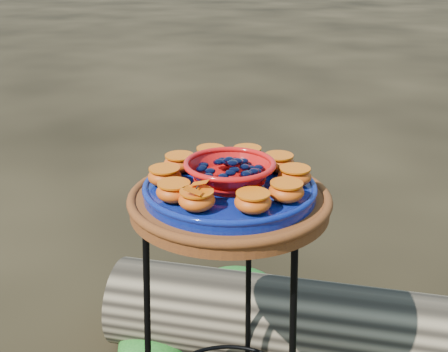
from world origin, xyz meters
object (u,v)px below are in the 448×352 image
(plant_stand, at_px, (229,334))
(driftwood_log, at_px, (351,331))
(cobalt_plate, at_px, (230,190))
(terracotta_saucer, at_px, (230,203))
(red_bowl, at_px, (230,174))

(plant_stand, xyz_separation_m, driftwood_log, (0.30, 0.37, -0.20))
(cobalt_plate, bearing_deg, terracotta_saucer, 0.00)
(terracotta_saucer, bearing_deg, driftwood_log, 51.57)
(terracotta_saucer, distance_m, driftwood_log, 0.74)
(terracotta_saucer, relative_size, driftwood_log, 0.29)
(driftwood_log, bearing_deg, plant_stand, -128.43)
(plant_stand, xyz_separation_m, terracotta_saucer, (0.00, 0.00, 0.37))
(terracotta_saucer, distance_m, red_bowl, 0.07)
(red_bowl, bearing_deg, cobalt_plate, 0.00)
(plant_stand, xyz_separation_m, cobalt_plate, (0.00, 0.00, 0.40))
(plant_stand, bearing_deg, cobalt_plate, 0.00)
(terracotta_saucer, xyz_separation_m, driftwood_log, (0.30, 0.37, -0.57))
(plant_stand, xyz_separation_m, red_bowl, (0.00, 0.00, 0.44))
(red_bowl, distance_m, driftwood_log, 0.80)
(cobalt_plate, distance_m, driftwood_log, 0.77)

